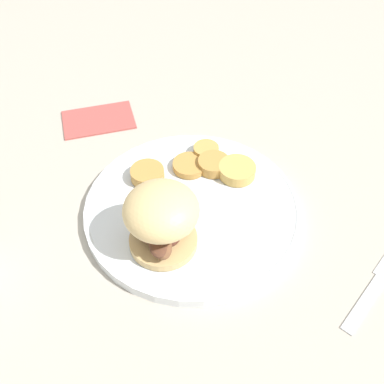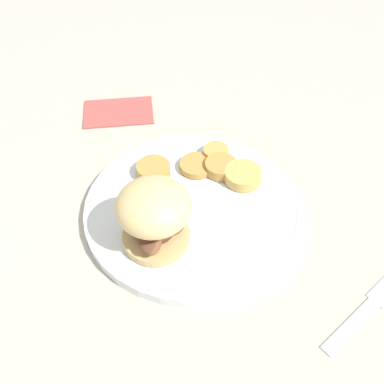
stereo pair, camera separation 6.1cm
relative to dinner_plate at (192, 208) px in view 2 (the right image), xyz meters
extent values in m
plane|color=#B2A899|center=(0.00, 0.00, -0.01)|extent=(4.00, 4.00, 0.00)
cylinder|color=white|center=(0.00, 0.00, 0.00)|extent=(0.30, 0.30, 0.02)
torus|color=white|center=(0.00, 0.00, 0.00)|extent=(0.30, 0.30, 0.01)
cylinder|color=tan|center=(-0.02, -0.07, 0.01)|extent=(0.09, 0.09, 0.01)
ellipsoid|color=#4C281E|center=(-0.01, -0.08, 0.03)|extent=(0.06, 0.06, 0.02)
ellipsoid|color=brown|center=(-0.03, -0.08, 0.03)|extent=(0.04, 0.03, 0.01)
ellipsoid|color=brown|center=(-0.01, -0.10, 0.03)|extent=(0.04, 0.05, 0.02)
ellipsoid|color=brown|center=(0.00, -0.06, 0.03)|extent=(0.05, 0.04, 0.02)
ellipsoid|color=#563323|center=(-0.01, -0.10, 0.04)|extent=(0.04, 0.05, 0.01)
ellipsoid|color=brown|center=(-0.04, -0.07, 0.04)|extent=(0.04, 0.04, 0.01)
ellipsoid|color=#563323|center=(-0.02, -0.08, 0.03)|extent=(0.05, 0.04, 0.02)
ellipsoid|color=#E5C17F|center=(-0.02, -0.07, 0.07)|extent=(0.09, 0.09, 0.06)
cylinder|color=#BC8942|center=(0.01, 0.08, 0.02)|extent=(0.05, 0.05, 0.02)
cylinder|color=#BC8942|center=(-0.08, 0.03, 0.02)|extent=(0.05, 0.05, 0.02)
cylinder|color=tan|center=(0.05, 0.08, 0.02)|extent=(0.05, 0.05, 0.02)
cylinder|color=#BC8942|center=(-0.02, 0.07, 0.01)|extent=(0.05, 0.05, 0.01)
cylinder|color=tan|center=(-0.01, 0.10, 0.02)|extent=(0.04, 0.04, 0.02)
cube|color=silver|center=(0.24, -0.08, -0.01)|extent=(0.05, 0.09, 0.00)
cube|color=#B24C47|center=(-0.22, 0.15, -0.01)|extent=(0.14, 0.13, 0.01)
camera|label=1|loc=(0.12, -0.39, 0.48)|focal=42.00mm
camera|label=2|loc=(0.18, -0.37, 0.48)|focal=42.00mm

